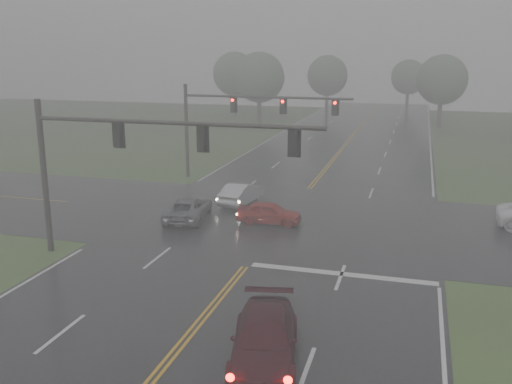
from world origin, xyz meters
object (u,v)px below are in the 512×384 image
(sedan_red, at_px, (269,224))
(signal_gantry_far, at_px, (235,114))
(sedan_silver, at_px, (241,204))
(sedan_maroon, at_px, (265,361))
(signal_gantry_near, at_px, (122,150))
(car_grey, at_px, (189,219))

(sedan_red, distance_m, signal_gantry_far, 12.94)
(sedan_red, height_order, sedan_silver, sedan_silver)
(sedan_maroon, xyz_separation_m, sedan_red, (-3.71, 14.77, 0.00))
(sedan_red, relative_size, sedan_silver, 0.88)
(sedan_maroon, relative_size, signal_gantry_far, 0.40)
(sedan_maroon, height_order, sedan_red, sedan_maroon)
(sedan_silver, bearing_deg, sedan_red, 134.92)
(signal_gantry_near, xyz_separation_m, signal_gantry_far, (-0.30, 18.06, -0.23))
(sedan_silver, height_order, signal_gantry_far, signal_gantry_far)
(sedan_maroon, distance_m, sedan_red, 15.22)
(sedan_silver, distance_m, car_grey, 4.73)
(car_grey, height_order, signal_gantry_far, signal_gantry_far)
(sedan_maroon, distance_m, car_grey, 16.63)
(car_grey, relative_size, signal_gantry_far, 0.37)
(sedan_maroon, bearing_deg, sedan_silver, 98.35)
(sedan_red, bearing_deg, sedan_silver, 35.26)
(signal_gantry_near, bearing_deg, car_grey, 87.61)
(sedan_red, distance_m, sedan_silver, 4.75)
(sedan_red, xyz_separation_m, sedan_silver, (-2.91, 3.75, 0.00))
(sedan_silver, relative_size, signal_gantry_near, 0.30)
(car_grey, bearing_deg, sedan_maroon, 112.55)
(sedan_maroon, distance_m, signal_gantry_near, 12.67)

